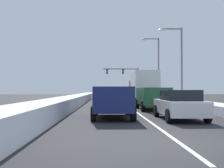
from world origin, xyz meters
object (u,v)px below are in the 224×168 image
object	(u,v)px
sedan_white_right_lane_nearest	(179,105)
street_lamp_right_mid	(156,63)
suv_green_right_lane_second	(152,96)
sedan_tan_center_lane_second	(114,100)
suv_navy_center_lane_nearest	(112,99)
street_lamp_right_near	(179,58)
sedan_silver_center_lane_third	(109,97)
suv_black_center_lane_fifth	(107,93)
sedan_charcoal_right_lane_fifth	(129,95)
box_truck_right_lane_third	(143,86)
sedan_red_right_lane_fourth	(133,95)
traffic_light_gantry	(127,76)
sedan_maroon_center_lane_fourth	(107,96)

from	to	relation	value
sedan_white_right_lane_nearest	street_lamp_right_mid	bearing A→B (deg)	81.95
suv_green_right_lane_second	sedan_tan_center_lane_second	xyz separation A→B (m)	(-2.91, -0.08, -0.25)
suv_navy_center_lane_nearest	street_lamp_right_near	xyz separation A→B (m)	(7.86, 16.06, 4.05)
sedan_silver_center_lane_third	suv_black_center_lane_fifth	distance (m)	12.49
sedan_charcoal_right_lane_fifth	sedan_silver_center_lane_third	xyz separation A→B (m)	(-3.37, -16.08, 0.00)
box_truck_right_lane_third	suv_green_right_lane_second	bearing A→B (deg)	-92.93
sedan_red_right_lane_fourth	sedan_tan_center_lane_second	xyz separation A→B (m)	(-3.12, -16.28, 0.00)
traffic_light_gantry	street_lamp_right_near	xyz separation A→B (m)	(3.56, -28.33, 0.57)
sedan_tan_center_lane_second	street_lamp_right_mid	size ratio (longest dim) A/B	0.49
sedan_tan_center_lane_second	street_lamp_right_near	distance (m)	13.40
suv_navy_center_lane_nearest	sedan_red_right_lane_fourth	bearing A→B (deg)	81.30
sedan_red_right_lane_fourth	sedan_white_right_lane_nearest	bearing A→B (deg)	-90.01
box_truck_right_lane_third	sedan_tan_center_lane_second	world-z (taller)	box_truck_right_lane_third
sedan_charcoal_right_lane_fifth	street_lamp_right_near	world-z (taller)	street_lamp_right_near
suv_navy_center_lane_nearest	street_lamp_right_mid	world-z (taller)	street_lamp_right_mid
sedan_white_right_lane_nearest	sedan_silver_center_lane_third	bearing A→B (deg)	103.97
suv_green_right_lane_second	sedan_silver_center_lane_third	distance (m)	7.55
sedan_white_right_lane_nearest	suv_green_right_lane_second	bearing A→B (deg)	91.69
suv_navy_center_lane_nearest	sedan_tan_center_lane_second	xyz separation A→B (m)	(0.27, 5.89, -0.25)
sedan_charcoal_right_lane_fifth	suv_black_center_lane_fifth	xyz separation A→B (m)	(-3.51, -3.60, 0.25)
sedan_white_right_lane_nearest	suv_navy_center_lane_nearest	world-z (taller)	suv_navy_center_lane_nearest
sedan_maroon_center_lane_fourth	street_lamp_right_mid	xyz separation A→B (m)	(7.37, 7.48, 4.70)
sedan_maroon_center_lane_fourth	suv_black_center_lane_fifth	xyz separation A→B (m)	(-0.04, 6.39, 0.25)
traffic_light_gantry	suv_green_right_lane_second	bearing A→B (deg)	-91.66
suv_navy_center_lane_nearest	sedan_silver_center_lane_third	size ratio (longest dim) A/B	1.09
box_truck_right_lane_third	sedan_tan_center_lane_second	bearing A→B (deg)	-111.77
sedan_tan_center_lane_second	street_lamp_right_mid	distance (m)	22.14
sedan_silver_center_lane_third	traffic_light_gantry	size ratio (longest dim) A/B	0.60
sedan_silver_center_lane_third	traffic_light_gantry	distance (m)	32.11
traffic_light_gantry	street_lamp_right_near	size ratio (longest dim) A/B	0.89
suv_green_right_lane_second	sedan_white_right_lane_nearest	bearing A→B (deg)	-88.31
suv_green_right_lane_second	sedan_silver_center_lane_third	bearing A→B (deg)	115.23
street_lamp_right_near	sedan_tan_center_lane_second	bearing A→B (deg)	-126.72
sedan_red_right_lane_fourth	street_lamp_right_near	bearing A→B (deg)	-53.81
suv_green_right_lane_second	suv_navy_center_lane_nearest	distance (m)	6.76
sedan_white_right_lane_nearest	sedan_silver_center_lane_third	world-z (taller)	same
sedan_silver_center_lane_third	street_lamp_right_near	distance (m)	9.57
suv_navy_center_lane_nearest	suv_black_center_lane_fifth	world-z (taller)	same
sedan_maroon_center_lane_fourth	street_lamp_right_near	world-z (taller)	street_lamp_right_near
sedan_silver_center_lane_third	street_lamp_right_mid	world-z (taller)	street_lamp_right_mid
suv_green_right_lane_second	suv_navy_center_lane_nearest	world-z (taller)	same
traffic_light_gantry	box_truck_right_lane_third	bearing A→B (deg)	-91.31
suv_navy_center_lane_nearest	traffic_light_gantry	world-z (taller)	traffic_light_gantry
box_truck_right_lane_third	sedan_silver_center_lane_third	world-z (taller)	box_truck_right_lane_third
sedan_tan_center_lane_second	traffic_light_gantry	bearing A→B (deg)	84.03
box_truck_right_lane_third	traffic_light_gantry	size ratio (longest dim) A/B	0.95
suv_black_center_lane_fifth	street_lamp_right_near	world-z (taller)	street_lamp_right_near
sedan_white_right_lane_nearest	box_truck_right_lane_third	distance (m)	15.24
sedan_charcoal_right_lane_fifth	sedan_tan_center_lane_second	distance (m)	23.18
box_truck_right_lane_third	suv_navy_center_lane_nearest	world-z (taller)	box_truck_right_lane_third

